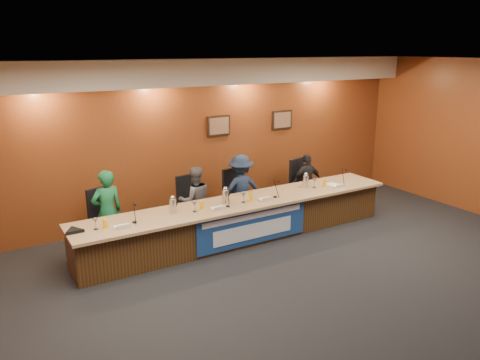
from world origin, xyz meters
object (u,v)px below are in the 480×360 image
object	(u,v)px
panelist_b	(195,200)
office_chair_b	(193,207)
dais_body	(241,221)
carafe_left	(173,206)
carafe_mid	(225,197)
panelist_a	(107,212)
banner	(253,227)
carafe_right	(305,182)
panelist_c	(241,190)
office_chair_d	(304,187)
panelist_d	(307,182)
office_chair_a	(107,223)
office_chair_c	(238,199)
speakerphone	(74,231)

from	to	relation	value
panelist_b	office_chair_b	distance (m)	0.20
dais_body	carafe_left	size ratio (longest dim) A/B	24.19
carafe_left	carafe_mid	world-z (taller)	carafe_left
panelist_a	carafe_mid	xyz separation A→B (m)	(1.89, -0.72, 0.15)
panelist_b	office_chair_b	xyz separation A→B (m)	(0.00, 0.10, -0.17)
banner	panelist_b	size ratio (longest dim) A/B	1.70
banner	carafe_right	world-z (taller)	carafe_right
panelist_c	office_chair_d	distance (m)	1.68
panelist_d	carafe_left	xyz separation A→B (m)	(-3.39, -0.71, 0.26)
panelist_d	office_chair_a	size ratio (longest dim) A/B	2.56
banner	carafe_left	bearing A→B (deg)	163.17
office_chair_a	office_chair_b	xyz separation A→B (m)	(1.64, 0.00, 0.00)
panelist_c	office_chair_c	size ratio (longest dim) A/B	2.92
panelist_d	office_chair_b	world-z (taller)	panelist_d
office_chair_d	carafe_right	world-z (taller)	carafe_right
office_chair_a	office_chair_b	distance (m)	1.64
panelist_d	office_chair_d	size ratio (longest dim) A/B	2.56
panelist_a	office_chair_b	size ratio (longest dim) A/B	3.02
banner	panelist_a	bearing A→B (deg)	153.48
panelist_d	speakerphone	bearing A→B (deg)	13.73
panelist_b	carafe_left	size ratio (longest dim) A/B	5.23
office_chair_b	carafe_right	distance (m)	2.25
office_chair_a	office_chair_d	distance (m)	4.29
panelist_b	carafe_right	world-z (taller)	panelist_b
banner	carafe_left	distance (m)	1.47
office_chair_a	carafe_left	bearing A→B (deg)	-59.30
carafe_left	panelist_c	bearing A→B (deg)	22.29
panelist_b	office_chair_c	xyz separation A→B (m)	(0.99, 0.10, -0.17)
panelist_b	carafe_left	distance (m)	1.05
office_chair_a	carafe_left	xyz separation A→B (m)	(0.90, -0.81, 0.39)
dais_body	office_chair_a	bearing A→B (deg)	160.33
office_chair_d	speakerphone	xyz separation A→B (m)	(-4.98, -0.83, 0.30)
banner	panelist_c	bearing A→B (deg)	69.93
office_chair_c	office_chair_d	xyz separation A→B (m)	(1.66, 0.00, 0.00)
office_chair_c	carafe_mid	xyz separation A→B (m)	(-0.74, -0.82, 0.39)
banner	panelist_d	xyz separation A→B (m)	(2.06, 1.11, 0.23)
panelist_d	panelist_b	bearing A→B (deg)	5.40
carafe_right	panelist_b	bearing A→B (deg)	162.21
panelist_c	carafe_left	bearing A→B (deg)	29.21
panelist_b	carafe_mid	distance (m)	0.79
dais_body	carafe_mid	world-z (taller)	carafe_mid
office_chair_a	banner	bearing A→B (deg)	-45.86
office_chair_a	speakerphone	world-z (taller)	speakerphone
dais_body	panelist_c	distance (m)	0.88
panelist_d	carafe_mid	distance (m)	2.52
carafe_right	carafe_left	bearing A→B (deg)	-179.11
panelist_a	office_chair_a	world-z (taller)	panelist_a
banner	panelist_b	world-z (taller)	panelist_b
office_chair_a	office_chair_b	world-z (taller)	same
banner	office_chair_c	xyz separation A→B (m)	(0.41, 1.21, 0.10)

